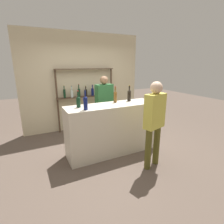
# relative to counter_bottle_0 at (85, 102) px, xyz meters

# --- Properties ---
(ground_plane) EXTENTS (16.00, 16.00, 0.00)m
(ground_plane) POSITION_rel_counter_bottle_0_xyz_m (0.63, 0.16, -1.24)
(ground_plane) COLOR brown
(bar_counter) EXTENTS (1.98, 0.59, 1.10)m
(bar_counter) POSITION_rel_counter_bottle_0_xyz_m (0.63, 0.16, -0.69)
(bar_counter) COLOR beige
(bar_counter) RESTS_ON ground_plane
(back_wall) EXTENTS (3.58, 0.12, 2.80)m
(back_wall) POSITION_rel_counter_bottle_0_xyz_m (0.63, 2.06, 0.16)
(back_wall) COLOR beige
(back_wall) RESTS_ON ground_plane
(back_shelf) EXTENTS (1.72, 0.18, 1.80)m
(back_shelf) POSITION_rel_counter_bottle_0_xyz_m (0.63, 1.88, -0.08)
(back_shelf) COLOR #4C3828
(back_shelf) RESTS_ON ground_plane
(counter_bottle_0) EXTENTS (0.08, 0.08, 0.37)m
(counter_bottle_0) POSITION_rel_counter_bottle_0_xyz_m (0.00, 0.00, 0.00)
(counter_bottle_0) COLOR #0F1956
(counter_bottle_0) RESTS_ON bar_counter
(counter_bottle_1) EXTENTS (0.08, 0.08, 0.36)m
(counter_bottle_1) POSITION_rel_counter_bottle_0_xyz_m (1.15, 0.31, -0.00)
(counter_bottle_1) COLOR black
(counter_bottle_1) RESTS_ON bar_counter
(counter_bottle_2) EXTENTS (0.07, 0.07, 0.35)m
(counter_bottle_2) POSITION_rel_counter_bottle_0_xyz_m (0.80, 0.32, -0.01)
(counter_bottle_2) COLOR brown
(counter_bottle_2) RESTS_ON bar_counter
(counter_bottle_3) EXTENTS (0.08, 0.08, 0.33)m
(counter_bottle_3) POSITION_rel_counter_bottle_0_xyz_m (-0.07, 0.24, -0.02)
(counter_bottle_3) COLOR black
(counter_bottle_3) RESTS_ON bar_counter
(server_behind_counter) EXTENTS (0.48, 0.25, 1.62)m
(server_behind_counter) POSITION_rel_counter_bottle_0_xyz_m (0.88, 1.12, -0.30)
(server_behind_counter) COLOR black
(server_behind_counter) RESTS_ON ground_plane
(customer_right) EXTENTS (0.46, 0.30, 1.64)m
(customer_right) POSITION_rel_counter_bottle_0_xyz_m (1.07, -0.69, -0.28)
(customer_right) COLOR brown
(customer_right) RESTS_ON ground_plane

